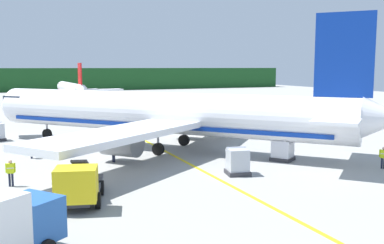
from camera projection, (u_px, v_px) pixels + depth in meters
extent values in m
cylinder|color=white|center=(157.00, 112.00, 41.09)|extent=(26.95, 29.26, 3.80)
cone|color=white|center=(8.00, 105.00, 49.12)|extent=(4.29, 4.20, 3.61)
cube|color=#192333|center=(23.00, 98.00, 48.09)|extent=(4.01, 3.95, 0.60)
cube|color=white|center=(120.00, 134.00, 32.12)|extent=(15.76, 13.31, 0.50)
cylinder|color=slate|center=(121.00, 143.00, 35.48)|extent=(3.78, 3.85, 2.20)
cube|color=white|center=(214.00, 111.00, 48.56)|extent=(14.26, 15.11, 0.50)
cylinder|color=slate|center=(189.00, 124.00, 47.00)|extent=(3.78, 3.85, 2.20)
cube|color=navy|center=(344.00, 55.00, 33.55)|extent=(3.22, 3.51, 6.50)
cube|color=white|center=(342.00, 116.00, 34.15)|extent=(9.86, 9.35, 0.24)
cube|color=navy|center=(158.00, 123.00, 41.22)|extent=(24.40, 26.46, 0.36)
cylinder|color=black|center=(47.00, 134.00, 47.18)|extent=(1.00, 1.05, 1.10)
cylinder|color=gray|center=(47.00, 127.00, 47.08)|extent=(0.20, 0.20, 0.50)
cylinder|color=black|center=(158.00, 149.00, 38.50)|extent=(1.00, 1.05, 1.10)
cylinder|color=gray|center=(158.00, 140.00, 38.40)|extent=(0.20, 0.20, 0.50)
cylinder|color=black|center=(184.00, 140.00, 43.17)|extent=(1.00, 1.05, 1.10)
cylinder|color=gray|center=(184.00, 132.00, 43.07)|extent=(0.20, 0.20, 0.50)
cylinder|color=white|center=(71.00, 88.00, 107.24)|extent=(3.75, 26.21, 2.76)
cone|color=white|center=(62.00, 86.00, 119.75)|extent=(2.68, 1.84, 2.62)
cone|color=white|center=(82.00, 90.00, 94.43)|extent=(2.43, 2.41, 2.34)
cube|color=#192333|center=(63.00, 84.00, 118.24)|extent=(2.41, 1.83, 0.44)
cube|color=white|center=(43.00, 91.00, 103.20)|extent=(11.82, 4.25, 0.36)
cylinder|color=slate|center=(51.00, 94.00, 105.32)|extent=(1.68, 2.38, 1.60)
cube|color=white|center=(99.00, 90.00, 108.80)|extent=(11.99, 5.10, 0.36)
cylinder|color=slate|center=(90.00, 93.00, 109.24)|extent=(1.68, 2.38, 1.60)
cube|color=red|center=(80.00, 74.00, 96.02)|extent=(0.38, 3.20, 4.72)
cube|color=white|center=(80.00, 89.00, 96.45)|extent=(7.63, 2.61, 0.17)
cube|color=red|center=(71.00, 91.00, 107.34)|extent=(3.51, 23.59, 0.26)
cylinder|color=black|center=(65.00, 95.00, 116.42)|extent=(0.28, 0.81, 0.80)
cylinder|color=gray|center=(65.00, 93.00, 116.35)|extent=(0.15, 0.15, 0.36)
cylinder|color=black|center=(64.00, 98.00, 105.74)|extent=(0.28, 0.81, 0.80)
cylinder|color=gray|center=(64.00, 95.00, 105.66)|extent=(0.15, 0.15, 0.36)
cylinder|color=black|center=(80.00, 97.00, 107.33)|extent=(0.28, 0.81, 0.80)
cylinder|color=gray|center=(80.00, 95.00, 107.25)|extent=(0.15, 0.15, 0.36)
cube|color=#2659A5|center=(32.00, 218.00, 18.12)|extent=(2.78, 2.84, 1.80)
cube|color=#192333|center=(47.00, 204.00, 18.82)|extent=(1.21, 1.50, 0.94)
cylinder|color=black|center=(9.00, 240.00, 18.51)|extent=(0.88, 0.78, 0.90)
cube|color=yellow|center=(76.00, 184.00, 23.45)|extent=(2.60, 2.32, 1.80)
cube|color=#192333|center=(74.00, 181.00, 22.57)|extent=(1.80, 0.56, 0.94)
cube|color=#4C4C51|center=(83.00, 184.00, 26.34)|extent=(3.15, 4.33, 0.24)
cube|color=#2D2D33|center=(83.00, 167.00, 26.61)|extent=(1.92, 4.10, 1.71)
cube|color=#262628|center=(81.00, 192.00, 25.48)|extent=(2.98, 5.89, 0.16)
cylinder|color=black|center=(98.00, 200.00, 24.02)|extent=(0.51, 0.94, 0.90)
cylinder|color=black|center=(57.00, 202.00, 23.73)|extent=(0.51, 0.94, 0.90)
cylinder|color=black|center=(101.00, 188.00, 26.52)|extent=(0.51, 0.94, 0.90)
cylinder|color=black|center=(64.00, 189.00, 26.23)|extent=(0.51, 0.94, 0.90)
cube|color=#333338|center=(282.00, 159.00, 36.42)|extent=(2.38, 2.38, 0.30)
cube|color=silver|center=(283.00, 148.00, 36.31)|extent=(2.10, 2.10, 1.43)
cube|color=silver|center=(289.00, 142.00, 35.96)|extent=(1.60, 1.38, 0.56)
cube|color=#333338|center=(237.00, 172.00, 31.62)|extent=(1.90, 1.90, 0.30)
cube|color=#B2B7C1|center=(238.00, 160.00, 31.51)|extent=(1.66, 1.66, 1.57)
cube|color=#B2B7C1|center=(236.00, 150.00, 31.90)|extent=(1.52, 0.86, 0.54)
cylinder|color=#191E33|center=(113.00, 157.00, 35.78)|extent=(0.14, 0.14, 0.85)
cylinder|color=#191E33|center=(114.00, 157.00, 35.66)|extent=(0.14, 0.14, 0.85)
cube|color=orange|center=(113.00, 148.00, 35.63)|extent=(0.38, 0.49, 0.64)
cube|color=silver|center=(113.00, 148.00, 35.63)|extent=(0.39, 0.50, 0.06)
sphere|color=tan|center=(113.00, 143.00, 35.58)|extent=(0.23, 0.23, 0.23)
cylinder|color=orange|center=(111.00, 147.00, 35.81)|extent=(0.09, 0.09, 0.61)
cylinder|color=orange|center=(115.00, 148.00, 35.44)|extent=(0.09, 0.09, 0.61)
cylinder|color=#191E33|center=(384.00, 163.00, 33.40)|extent=(0.14, 0.14, 0.83)
cylinder|color=#191E33|center=(382.00, 163.00, 33.48)|extent=(0.14, 0.14, 0.83)
cube|color=#CCE519|center=(384.00, 154.00, 33.35)|extent=(0.45, 0.48, 0.62)
cube|color=silver|center=(384.00, 153.00, 33.35)|extent=(0.47, 0.49, 0.06)
sphere|color=tan|center=(384.00, 148.00, 33.30)|extent=(0.23, 0.23, 0.23)
cylinder|color=#CCE519|center=(380.00, 153.00, 33.46)|extent=(0.09, 0.09, 0.59)
cylinder|color=#191E33|center=(31.00, 154.00, 37.08)|extent=(0.14, 0.14, 0.82)
cylinder|color=#191E33|center=(32.00, 153.00, 37.26)|extent=(0.14, 0.14, 0.82)
cube|color=orange|center=(31.00, 145.00, 37.08)|extent=(0.29, 0.47, 0.62)
cube|color=silver|center=(31.00, 145.00, 37.08)|extent=(0.31, 0.48, 0.06)
sphere|color=tan|center=(31.00, 140.00, 37.03)|extent=(0.22, 0.22, 0.22)
cylinder|color=orange|center=(31.00, 145.00, 36.81)|extent=(0.09, 0.09, 0.59)
cylinder|color=orange|center=(32.00, 144.00, 37.34)|extent=(0.09, 0.09, 0.59)
cylinder|color=#191E33|center=(13.00, 180.00, 28.47)|extent=(0.14, 0.14, 0.88)
cylinder|color=#191E33|center=(10.00, 180.00, 28.42)|extent=(0.14, 0.14, 0.88)
cube|color=#CCE519|center=(10.00, 168.00, 28.35)|extent=(0.47, 0.28, 0.66)
cube|color=silver|center=(10.00, 168.00, 28.35)|extent=(0.48, 0.29, 0.06)
sphere|color=tan|center=(10.00, 162.00, 28.29)|extent=(0.24, 0.24, 0.24)
cylinder|color=#CCE519|center=(15.00, 168.00, 28.41)|extent=(0.09, 0.09, 0.62)
cylinder|color=#CCE519|center=(6.00, 168.00, 28.28)|extent=(0.09, 0.09, 0.62)
cube|color=yellow|center=(180.00, 159.00, 37.07)|extent=(0.30, 60.00, 0.01)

